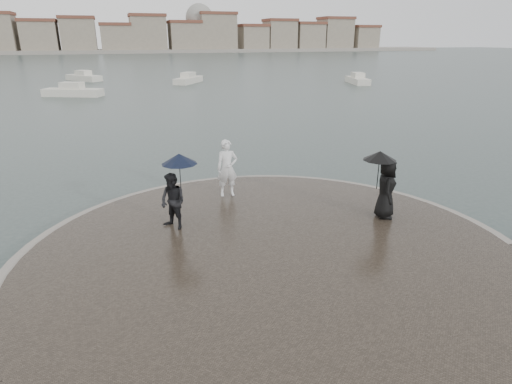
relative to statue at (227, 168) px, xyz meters
name	(u,v)px	position (x,y,z in m)	size (l,w,h in m)	color
ground	(343,361)	(0.03, -7.66, -1.28)	(400.00, 400.00, 0.00)	#2B3835
kerb_ring	(273,259)	(0.03, -4.16, -1.12)	(12.50, 12.50, 0.32)	gray
quay_tip	(273,258)	(0.03, -4.16, -1.10)	(11.90, 11.90, 0.36)	#2D261E
statue	(227,168)	(0.00, 0.00, 0.00)	(0.67, 0.44, 1.85)	white
visitor_left	(175,190)	(-1.96, -2.01, 0.16)	(1.19, 1.05, 2.04)	black
visitor_right	(385,182)	(3.76, -3.13, 0.15)	(1.15, 1.06, 1.95)	black
far_skyline	(97,36)	(-6.26, 153.04, 4.33)	(260.00, 20.00, 37.00)	gray
boats	(180,82)	(4.34, 38.43, -0.91)	(36.08, 20.74, 1.50)	silver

